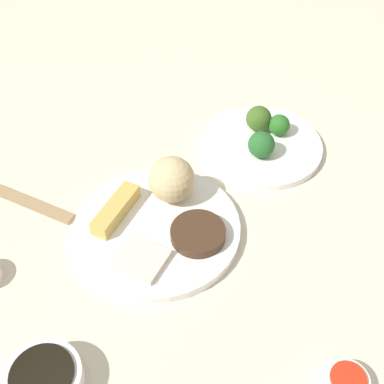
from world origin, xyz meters
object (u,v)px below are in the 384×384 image
at_px(main_plate, 157,229).
at_px(soy_sauce_bowl, 45,381).
at_px(chopsticks_pair, 24,200).
at_px(sauce_ramekin_sweet_and_sour, 346,383).
at_px(broccoli_plate, 261,145).

height_order(main_plate, soy_sauce_bowl, soy_sauce_bowl).
bearing_deg(chopsticks_pair, sauce_ramekin_sweet_and_sour, -78.04).
distance_m(broccoli_plate, chopsticks_pair, 0.45).
bearing_deg(broccoli_plate, chopsticks_pair, 153.79).
xyz_separation_m(broccoli_plate, chopsticks_pair, (-0.40, 0.20, -0.00)).
relative_size(soy_sauce_bowl, chopsticks_pair, 0.49).
height_order(broccoli_plate, chopsticks_pair, broccoli_plate).
bearing_deg(soy_sauce_bowl, broccoli_plate, 10.92).
height_order(sauce_ramekin_sweet_and_sour, chopsticks_pair, sauce_ramekin_sweet_and_sour).
bearing_deg(chopsticks_pair, soy_sauce_bowl, -116.60).
height_order(broccoli_plate, soy_sauce_bowl, soy_sauce_bowl).
xyz_separation_m(soy_sauce_bowl, chopsticks_pair, (0.15, 0.31, -0.01)).
relative_size(main_plate, broccoli_plate, 1.17).
height_order(soy_sauce_bowl, sauce_ramekin_sweet_and_sour, soy_sauce_bowl).
distance_m(soy_sauce_bowl, chopsticks_pair, 0.34).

